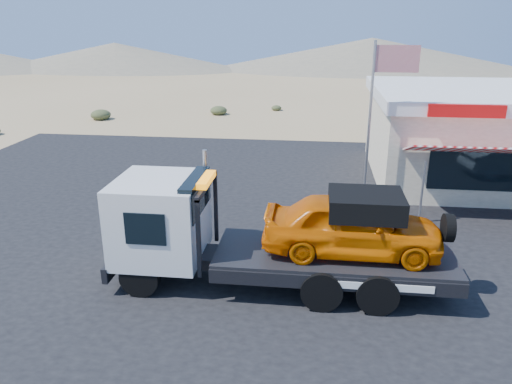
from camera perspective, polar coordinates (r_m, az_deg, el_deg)
ground at (r=15.10m, az=-4.64°, el=-7.22°), size 120.00×120.00×0.00m
asphalt_lot at (r=17.57m, az=3.71°, el=-3.21°), size 32.00×24.00×0.02m
tow_truck at (r=12.88m, az=1.83°, el=-4.31°), size 8.71×2.58×2.91m
jerky_store at (r=23.96m, az=25.59°, el=6.01°), size 10.40×9.97×3.90m
flagpole at (r=18.09m, az=13.70°, el=9.34°), size 1.55×0.10×6.00m
desert_scrub at (r=30.27m, az=-25.38°, el=5.21°), size 21.75×31.79×0.74m
distant_hills at (r=69.68m, az=-3.65°, el=15.28°), size 126.00×48.00×4.20m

